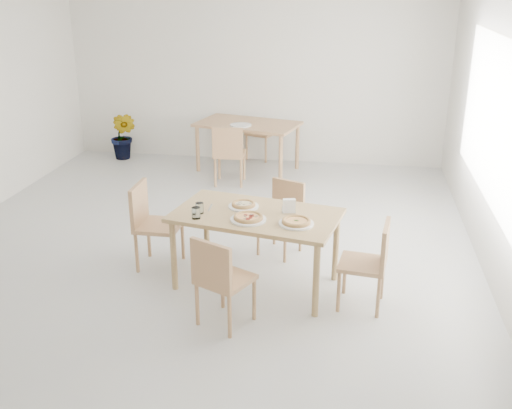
% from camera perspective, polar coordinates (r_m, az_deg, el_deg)
% --- Properties ---
extents(room, '(7.28, 7.00, 7.00)m').
position_cam_1_polar(room, '(6.50, 21.70, 7.55)').
color(room, '#BBBBB6').
rests_on(room, ground).
extents(main_table, '(1.68, 1.15, 0.75)m').
position_cam_1_polar(main_table, '(5.67, 0.00, -1.60)').
color(main_table, tan).
rests_on(main_table, ground).
extents(chair_south, '(0.55, 0.55, 0.83)m').
position_cam_1_polar(chair_south, '(5.07, -3.49, -6.84)').
color(chair_south, tan).
rests_on(chair_south, ground).
extents(chair_north, '(0.51, 0.51, 0.79)m').
position_cam_1_polar(chair_north, '(6.47, 2.62, -0.71)').
color(chair_north, tan).
rests_on(chair_north, ground).
extents(chair_west, '(0.44, 0.44, 0.89)m').
position_cam_1_polar(chair_west, '(6.21, -10.00, -1.40)').
color(chair_west, tan).
rests_on(chair_west, ground).
extents(chair_east, '(0.46, 0.46, 0.83)m').
position_cam_1_polar(chair_east, '(5.46, 10.95, -5.12)').
color(chair_east, tan).
rests_on(chair_east, ground).
extents(plate_margherita, '(0.32, 0.32, 0.02)m').
position_cam_1_polar(plate_margherita, '(5.40, 3.85, -1.82)').
color(plate_margherita, white).
rests_on(plate_margherita, main_table).
extents(plate_mushroom, '(0.29, 0.29, 0.02)m').
position_cam_1_polar(plate_mushroom, '(5.79, -1.19, -0.18)').
color(plate_mushroom, white).
rests_on(plate_mushroom, main_table).
extents(plate_pepperoni, '(0.33, 0.33, 0.02)m').
position_cam_1_polar(plate_pepperoni, '(5.47, -0.73, -1.43)').
color(plate_pepperoni, white).
rests_on(plate_pepperoni, main_table).
extents(pizza_margherita, '(0.35, 0.35, 0.03)m').
position_cam_1_polar(pizza_margherita, '(5.39, 3.86, -1.60)').
color(pizza_margherita, tan).
rests_on(pizza_margherita, plate_margherita).
extents(pizza_mushroom, '(0.29, 0.29, 0.03)m').
position_cam_1_polar(pizza_mushroom, '(5.78, -1.20, 0.04)').
color(pizza_mushroom, tan).
rests_on(pizza_mushroom, plate_mushroom).
extents(pizza_pepperoni, '(0.35, 0.35, 0.03)m').
position_cam_1_polar(pizza_pepperoni, '(5.47, -0.74, -1.21)').
color(pizza_pepperoni, tan).
rests_on(pizza_pepperoni, plate_pepperoni).
extents(tumbler_a, '(0.08, 0.08, 0.11)m').
position_cam_1_polar(tumbler_a, '(5.53, -5.74, -0.80)').
color(tumbler_a, white).
rests_on(tumbler_a, main_table).
extents(tumbler_b, '(0.08, 0.08, 0.10)m').
position_cam_1_polar(tumbler_b, '(5.65, -5.39, -0.34)').
color(tumbler_b, white).
rests_on(tumbler_b, main_table).
extents(napkin_holder, '(0.14, 0.09, 0.14)m').
position_cam_1_polar(napkin_holder, '(5.62, 3.17, -0.20)').
color(napkin_holder, silver).
rests_on(napkin_holder, main_table).
extents(fork_a, '(0.04, 0.19, 0.01)m').
position_cam_1_polar(fork_a, '(5.73, 2.56, -0.48)').
color(fork_a, silver).
rests_on(fork_a, main_table).
extents(fork_b, '(0.03, 0.20, 0.01)m').
position_cam_1_polar(fork_b, '(5.78, -4.39, -0.31)').
color(fork_b, silver).
rests_on(fork_b, main_table).
extents(second_table, '(1.67, 1.20, 0.75)m').
position_cam_1_polar(second_table, '(9.22, -0.80, 7.29)').
color(second_table, tan).
rests_on(second_table, ground).
extents(chair_back_s, '(0.46, 0.46, 0.88)m').
position_cam_1_polar(chair_back_s, '(8.56, -2.60, 5.10)').
color(chair_back_s, tan).
rests_on(chair_back_s, ground).
extents(chair_back_n, '(0.54, 0.54, 0.85)m').
position_cam_1_polar(chair_back_n, '(9.95, 0.78, 7.28)').
color(chair_back_n, tan).
rests_on(chair_back_n, ground).
extents(plate_empty, '(0.32, 0.32, 0.02)m').
position_cam_1_polar(plate_empty, '(9.02, -1.46, 7.57)').
color(plate_empty, white).
rests_on(plate_empty, second_table).
extents(potted_plant, '(0.49, 0.43, 0.78)m').
position_cam_1_polar(potted_plant, '(10.10, -12.51, 6.40)').
color(potted_plant, '#277021').
rests_on(potted_plant, ground).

